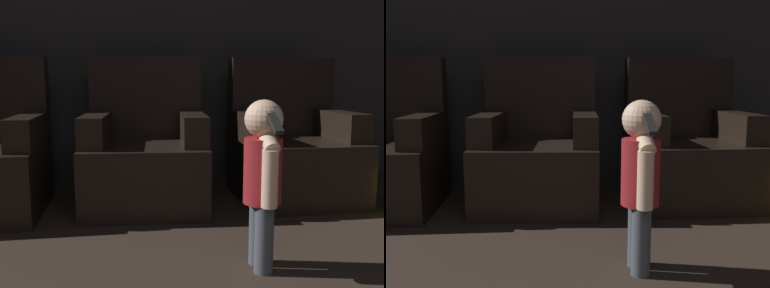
% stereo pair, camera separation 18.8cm
% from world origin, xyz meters
% --- Properties ---
extents(wall_back, '(8.40, 0.05, 2.60)m').
position_xyz_m(wall_back, '(0.00, 4.50, 1.30)').
color(wall_back, '#33302D').
rests_on(wall_back, ground_plane).
extents(armchair_middle, '(0.88, 0.88, 1.03)m').
position_xyz_m(armchair_middle, '(-0.13, 3.78, 0.35)').
color(armchair_middle, black).
rests_on(armchair_middle, ground_plane).
extents(armchair_right, '(0.82, 0.82, 1.03)m').
position_xyz_m(armchair_right, '(0.95, 3.78, 0.35)').
color(armchair_right, black).
rests_on(armchair_right, ground_plane).
extents(person_toddler, '(0.17, 0.31, 0.79)m').
position_xyz_m(person_toddler, '(0.33, 2.62, 0.47)').
color(person_toddler, '#474C56').
rests_on(person_toddler, ground_plane).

